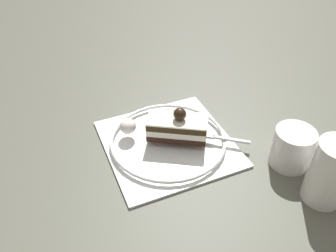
{
  "coord_description": "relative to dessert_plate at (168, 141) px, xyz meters",
  "views": [
    {
      "loc": [
        -0.44,
        0.28,
        0.47
      ],
      "look_at": [
        -0.03,
        -0.01,
        0.05
      ],
      "focal_mm": 36.94,
      "sensor_mm": 36.0,
      "label": 1
    }
  ],
  "objects": [
    {
      "name": "dessert_plate",
      "position": [
        0.0,
        0.0,
        0.0
      ],
      "size": [
        0.29,
        0.29,
        0.02
      ],
      "color": "white",
      "rests_on": "ground_plane"
    },
    {
      "name": "fork",
      "position": [
        -0.06,
        -0.08,
        0.01
      ],
      "size": [
        0.09,
        0.08,
        0.0
      ],
      "color": "silver",
      "rests_on": "dessert_plate"
    },
    {
      "name": "cake_slice",
      "position": [
        -0.01,
        -0.02,
        0.03
      ],
      "size": [
        0.12,
        0.12,
        0.07
      ],
      "color": "black",
      "rests_on": "dessert_plate"
    },
    {
      "name": "ground_plane",
      "position": [
        0.03,
        0.01,
        -0.01
      ],
      "size": [
        2.4,
        2.4,
        0.0
      ],
      "primitive_type": "plane",
      "color": "#55584C"
    },
    {
      "name": "drink_glass_near",
      "position": [
        -0.26,
        -0.13,
        0.04
      ],
      "size": [
        0.07,
        0.07,
        0.12
      ],
      "color": "white",
      "rests_on": "ground_plane"
    },
    {
      "name": "whipped_cream_dollop",
      "position": [
        0.06,
        0.05,
        0.02
      ],
      "size": [
        0.03,
        0.03,
        0.03
      ],
      "primitive_type": "ellipsoid",
      "color": "white",
      "rests_on": "dessert_plate"
    },
    {
      "name": "drink_glass_far",
      "position": [
        -0.17,
        -0.15,
        0.03
      ],
      "size": [
        0.07,
        0.07,
        0.08
      ],
      "color": "white",
      "rests_on": "ground_plane"
    }
  ]
}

